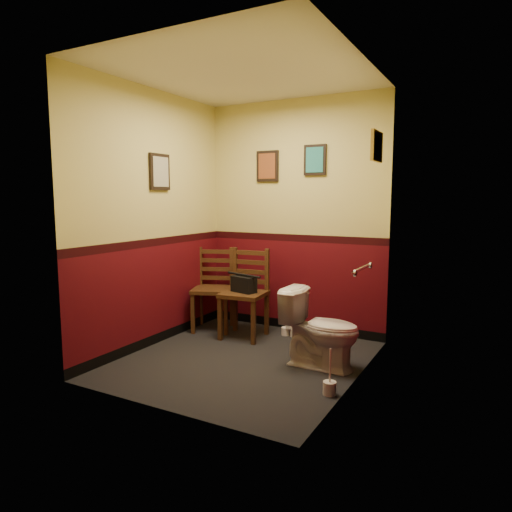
% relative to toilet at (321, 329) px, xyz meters
% --- Properties ---
extents(floor, '(2.20, 2.40, 0.00)m').
position_rel_toilet_xyz_m(floor, '(-0.72, -0.19, -0.36)').
color(floor, black).
rests_on(floor, ground).
extents(ceiling, '(2.20, 2.40, 0.00)m').
position_rel_toilet_xyz_m(ceiling, '(-0.72, -0.19, 2.34)').
color(ceiling, silver).
rests_on(ceiling, ground).
extents(wall_back, '(2.20, 0.00, 2.70)m').
position_rel_toilet_xyz_m(wall_back, '(-0.72, 1.01, 0.99)').
color(wall_back, '#4C0910').
rests_on(wall_back, ground).
extents(wall_front, '(2.20, 0.00, 2.70)m').
position_rel_toilet_xyz_m(wall_front, '(-0.72, -1.39, 0.99)').
color(wall_front, '#4C0910').
rests_on(wall_front, ground).
extents(wall_left, '(0.00, 2.40, 2.70)m').
position_rel_toilet_xyz_m(wall_left, '(-1.82, -0.19, 0.99)').
color(wall_left, '#4C0910').
rests_on(wall_left, ground).
extents(wall_right, '(0.00, 2.40, 2.70)m').
position_rel_toilet_xyz_m(wall_right, '(0.38, -0.19, 0.99)').
color(wall_right, '#4C0910').
rests_on(wall_right, ground).
extents(grab_bar, '(0.05, 0.56, 0.06)m').
position_rel_toilet_xyz_m(grab_bar, '(0.35, 0.06, 0.59)').
color(grab_bar, silver).
rests_on(grab_bar, wall_right).
extents(framed_print_back_a, '(0.28, 0.04, 0.36)m').
position_rel_toilet_xyz_m(framed_print_back_a, '(-1.07, 0.98, 1.59)').
color(framed_print_back_a, black).
rests_on(framed_print_back_a, wall_back).
extents(framed_print_back_b, '(0.26, 0.04, 0.34)m').
position_rel_toilet_xyz_m(framed_print_back_b, '(-0.47, 0.98, 1.64)').
color(framed_print_back_b, black).
rests_on(framed_print_back_b, wall_back).
extents(framed_print_left, '(0.04, 0.30, 0.38)m').
position_rel_toilet_xyz_m(framed_print_left, '(-1.80, -0.09, 1.49)').
color(framed_print_left, black).
rests_on(framed_print_left, wall_left).
extents(framed_print_right, '(0.04, 0.34, 0.28)m').
position_rel_toilet_xyz_m(framed_print_right, '(0.36, 0.41, 1.69)').
color(framed_print_right, olive).
rests_on(framed_print_right, wall_right).
extents(toilet, '(0.74, 0.42, 0.72)m').
position_rel_toilet_xyz_m(toilet, '(0.00, 0.00, 0.00)').
color(toilet, white).
rests_on(toilet, floor).
extents(toilet_brush, '(0.11, 0.11, 0.39)m').
position_rel_toilet_xyz_m(toilet_brush, '(0.28, -0.55, -0.30)').
color(toilet_brush, silver).
rests_on(toilet_brush, floor).
extents(chair_left, '(0.59, 0.59, 0.98)m').
position_rel_toilet_xyz_m(chair_left, '(-1.59, 0.58, 0.13)').
color(chair_left, '#543219').
rests_on(chair_left, floor).
extents(chair_right, '(0.51, 0.51, 1.00)m').
position_rel_toilet_xyz_m(chair_right, '(-1.09, 0.49, 0.14)').
color(chair_right, '#543219').
rests_on(chair_right, floor).
extents(handbag, '(0.31, 0.21, 0.21)m').
position_rel_toilet_xyz_m(handbag, '(-1.09, 0.45, 0.25)').
color(handbag, black).
rests_on(handbag, chair_right).
extents(tp_stack, '(0.21, 0.11, 0.18)m').
position_rel_toilet_xyz_m(tp_stack, '(-0.65, 0.74, -0.28)').
color(tp_stack, silver).
rests_on(tp_stack, floor).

